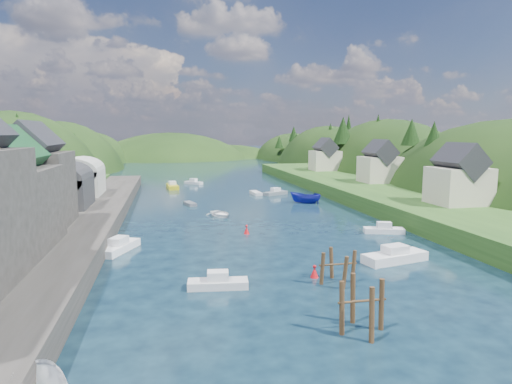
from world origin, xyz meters
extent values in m
plane|color=black|center=(0.00, 50.00, 0.00)|extent=(600.00, 600.00, 0.00)
ellipsoid|color=black|center=(-45.00, 75.00, -9.10)|extent=(44.00, 75.56, 52.00)
ellipsoid|color=black|center=(-45.00, 118.00, -8.43)|extent=(44.00, 75.56, 48.19)
ellipsoid|color=black|center=(-45.00, 160.00, -6.82)|extent=(44.00, 75.56, 39.00)
ellipsoid|color=black|center=(45.00, 32.00, -7.78)|extent=(36.00, 75.56, 44.49)
ellipsoid|color=black|center=(45.00, 75.00, -8.40)|extent=(36.00, 75.56, 48.00)
ellipsoid|color=black|center=(45.00, 118.00, -7.78)|extent=(36.00, 75.56, 44.49)
ellipsoid|color=black|center=(45.00, 160.00, -6.30)|extent=(36.00, 75.56, 36.00)
ellipsoid|color=black|center=(-10.00, 170.00, -10.00)|extent=(80.00, 60.00, 44.00)
ellipsoid|color=black|center=(18.00, 180.00, -12.00)|extent=(70.00, 56.00, 36.00)
cone|color=black|center=(-40.63, 64.43, 12.85)|extent=(4.73, 4.73, 6.17)
cone|color=black|center=(-42.56, 75.96, 13.00)|extent=(4.34, 4.34, 6.80)
cone|color=black|center=(-37.85, 80.85, 8.39)|extent=(5.28, 5.28, 5.11)
cone|color=black|center=(-41.12, 92.89, 12.23)|extent=(4.77, 4.77, 6.38)
cone|color=black|center=(-37.01, 99.73, 8.99)|extent=(4.07, 4.07, 5.99)
cone|color=black|center=(-42.01, 118.09, 10.31)|extent=(4.56, 4.56, 9.21)
cone|color=black|center=(-44.02, 126.96, 8.27)|extent=(4.75, 4.75, 5.88)
cone|color=black|center=(-37.76, 137.93, 9.20)|extent=(4.27, 4.27, 7.69)
cone|color=black|center=(35.78, 41.08, 10.39)|extent=(5.29, 5.29, 7.53)
cone|color=black|center=(36.52, 49.59, 12.17)|extent=(4.07, 4.07, 5.38)
cone|color=black|center=(41.02, 62.86, 8.21)|extent=(3.40, 3.40, 5.89)
cone|color=black|center=(41.40, 73.05, 11.90)|extent=(4.94, 4.94, 9.73)
cone|color=black|center=(33.80, 77.58, 12.64)|extent=(5.25, 5.25, 7.17)
cone|color=black|center=(40.73, 89.68, 12.93)|extent=(3.36, 3.36, 8.94)
cone|color=black|center=(42.04, 107.19, 11.20)|extent=(4.57, 4.57, 8.10)
cone|color=black|center=(43.37, 116.15, 9.15)|extent=(3.59, 3.59, 6.42)
cone|color=black|center=(36.13, 129.83, 11.50)|extent=(4.14, 4.14, 5.82)
cone|color=black|center=(33.25, 140.43, 8.17)|extent=(3.83, 3.83, 5.03)
cube|color=#2D2B28|center=(-24.00, 20.00, 1.00)|extent=(12.00, 110.00, 2.00)
cube|color=#2D2B28|center=(-26.00, 12.00, 5.50)|extent=(8.00, 9.00, 7.00)
cube|color=#1E592D|center=(-26.00, 12.00, 9.96)|extent=(5.88, 9.36, 5.88)
cube|color=#2D2B28|center=(-26.00, 21.00, 6.00)|extent=(7.00, 8.00, 8.00)
cube|color=black|center=(-26.00, 21.00, 10.84)|extent=(5.15, 8.32, 5.15)
cube|color=#2D2D30|center=(-26.00, 33.00, 4.00)|extent=(7.00, 9.00, 4.00)
cylinder|color=#2D2D30|center=(-26.00, 33.00, 6.00)|extent=(7.00, 9.00, 7.00)
cube|color=#B2B2A8|center=(-26.00, 45.00, 4.00)|extent=(7.00, 9.00, 4.00)
cylinder|color=#B2B2A8|center=(-26.00, 45.00, 6.00)|extent=(7.00, 9.00, 7.00)
cube|color=#234719|center=(25.00, 40.00, 1.20)|extent=(16.00, 120.00, 2.40)
cube|color=beige|center=(27.00, 22.00, 4.90)|extent=(7.00, 6.00, 5.00)
cube|color=black|center=(27.00, 22.00, 8.24)|extent=(5.15, 6.24, 5.15)
cube|color=beige|center=(29.00, 48.00, 4.90)|extent=(7.00, 6.00, 5.00)
cube|color=black|center=(29.00, 48.00, 8.24)|extent=(5.15, 6.24, 5.15)
cube|color=beige|center=(28.00, 75.00, 4.90)|extent=(7.00, 6.00, 5.00)
cube|color=black|center=(28.00, 75.00, 8.24)|extent=(5.15, 6.24, 5.15)
cylinder|color=#382314|center=(0.79, -6.01, 1.36)|extent=(0.32, 0.32, 3.92)
cylinder|color=#382314|center=(-0.51, -4.71, 1.36)|extent=(0.32, 0.32, 3.92)
cylinder|color=#382314|center=(-1.81, -6.01, 1.36)|extent=(0.32, 0.32, 3.92)
cylinder|color=#382314|center=(-0.51, -7.30, 1.36)|extent=(0.32, 0.32, 3.92)
cylinder|color=#382314|center=(-0.51, -6.01, 1.99)|extent=(3.12, 0.16, 0.16)
cylinder|color=#382314|center=(2.73, 2.31, 1.03)|extent=(0.32, 0.32, 3.26)
cylinder|color=#382314|center=(1.39, 3.65, 1.03)|extent=(0.32, 0.32, 3.26)
cylinder|color=#382314|center=(0.05, 2.31, 1.03)|extent=(0.32, 0.32, 3.26)
cylinder|color=#382314|center=(1.39, 0.97, 1.03)|extent=(0.32, 0.32, 3.26)
cylinder|color=#382314|center=(1.39, 2.31, 1.60)|extent=(3.22, 0.16, 0.16)
cone|color=#B60E14|center=(0.03, 4.03, 0.45)|extent=(0.70, 0.70, 0.90)
sphere|color=#B60E14|center=(0.03, 4.03, 0.95)|extent=(0.30, 0.30, 0.30)
cone|color=#B60E14|center=(-2.72, 20.59, 0.45)|extent=(0.70, 0.70, 0.90)
sphere|color=#B60E14|center=(-2.72, 20.59, 0.95)|extent=(0.30, 0.30, 0.30)
imported|color=#1A1E93|center=(11.31, 40.52, 0.87)|extent=(5.61, 4.33, 2.05)
cube|color=silver|center=(-8.24, 3.29, 0.30)|extent=(4.88, 2.09, 0.66)
cube|color=silver|center=(-8.24, 3.29, 1.01)|extent=(1.77, 1.27, 0.70)
cube|color=gold|center=(-10.84, 64.93, 0.40)|extent=(2.71, 6.59, 0.90)
cube|color=silver|center=(-10.84, 64.93, 1.25)|extent=(1.69, 2.38, 0.70)
cube|color=silver|center=(-5.86, 71.95, 0.29)|extent=(4.38, 4.35, 0.65)
cube|color=silver|center=(-5.86, 71.95, 1.00)|extent=(1.91, 1.91, 0.70)
imported|color=white|center=(-4.46, 32.25, 0.32)|extent=(4.53, 5.36, 0.95)
cube|color=silver|center=(5.09, 52.51, 0.27)|extent=(1.84, 4.43, 0.60)
cube|color=white|center=(-17.00, 15.77, 0.36)|extent=(4.09, 5.93, 0.79)
cube|color=silver|center=(-17.00, 15.77, 1.14)|extent=(2.02, 2.35, 0.70)
cube|color=slate|center=(8.78, 51.22, 0.31)|extent=(5.15, 3.70, 0.69)
cube|color=silver|center=(8.78, 51.22, 1.04)|extent=(2.06, 1.81, 0.70)
cube|color=silver|center=(13.71, 17.56, 0.30)|extent=(4.99, 2.87, 0.66)
cube|color=silver|center=(13.71, 17.56, 1.01)|extent=(1.91, 1.53, 0.70)
cube|color=#545960|center=(-8.33, 42.61, 0.23)|extent=(2.20, 3.91, 0.52)
cube|color=silver|center=(8.99, 6.71, 0.40)|extent=(6.73, 3.48, 0.90)
cube|color=silver|center=(8.99, 6.71, 1.25)|extent=(2.52, 1.94, 0.70)
camera|label=1|loc=(-11.92, -28.96, 12.18)|focal=30.00mm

